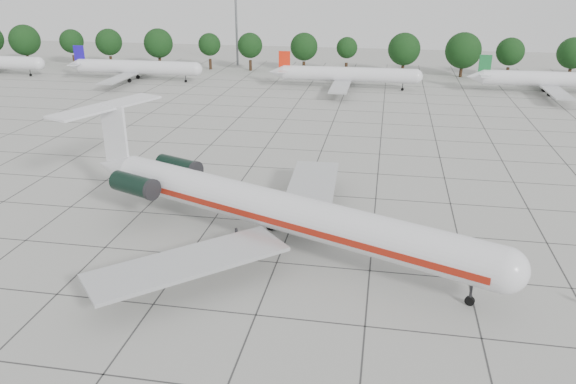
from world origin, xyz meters
name	(u,v)px	position (x,y,z in m)	size (l,w,h in m)	color
ground	(292,224)	(0.00, 0.00, 0.00)	(260.00, 260.00, 0.00)	#A5A59E
apron_joints	(313,173)	(0.00, 15.00, 0.01)	(170.00, 170.00, 0.02)	#383838
main_airliner	(260,205)	(-2.25, -4.39, 3.73)	(43.33, 32.66, 10.55)	silver
bg_airliner_b	(136,68)	(-46.74, 67.73, 2.91)	(28.24, 27.20, 7.40)	silver
bg_airliner_c	(347,75)	(0.12, 67.08, 2.91)	(28.24, 27.20, 7.40)	silver
bg_airliner_d	(553,80)	(40.67, 68.88, 2.91)	(28.24, 27.20, 7.40)	silver
tree_line	(304,47)	(-11.68, 85.00, 5.98)	(249.86, 8.44, 10.22)	#332114
floodlight_mast	(236,7)	(-30.00, 92.00, 14.28)	(1.60, 1.60, 25.45)	slate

